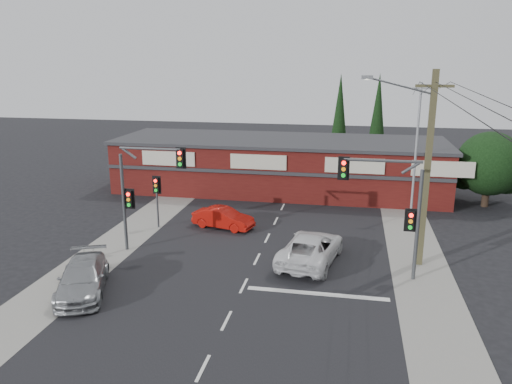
% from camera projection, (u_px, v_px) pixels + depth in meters
% --- Properties ---
extents(ground, '(120.00, 120.00, 0.00)m').
position_uv_depth(ground, '(249.00, 275.00, 24.98)').
color(ground, black).
rests_on(ground, ground).
extents(road_strip, '(14.00, 70.00, 0.01)m').
position_uv_depth(road_strip, '(266.00, 240.00, 29.73)').
color(road_strip, black).
rests_on(road_strip, ground).
extents(verge_left, '(3.00, 70.00, 0.02)m').
position_uv_depth(verge_left, '(133.00, 231.00, 31.29)').
color(verge_left, gray).
rests_on(verge_left, ground).
extents(verge_right, '(3.00, 70.00, 0.02)m').
position_uv_depth(verge_right, '(414.00, 250.00, 28.16)').
color(verge_right, gray).
rests_on(verge_right, ground).
extents(stop_line, '(6.50, 0.35, 0.01)m').
position_uv_depth(stop_line, '(317.00, 294.00, 22.92)').
color(stop_line, silver).
rests_on(stop_line, ground).
extents(white_suv, '(3.54, 6.01, 1.57)m').
position_uv_depth(white_suv, '(311.00, 248.00, 26.33)').
color(white_suv, silver).
rests_on(white_suv, ground).
extents(silver_suv, '(3.67, 5.36, 1.44)m').
position_uv_depth(silver_suv, '(83.00, 278.00, 22.89)').
color(silver_suv, '#96989A').
rests_on(silver_suv, ground).
extents(red_sedan, '(4.17, 2.31, 1.30)m').
position_uv_depth(red_sedan, '(223.00, 218.00, 31.77)').
color(red_sedan, '#B1120A').
rests_on(red_sedan, ground).
extents(lane_dashes, '(0.12, 38.28, 0.01)m').
position_uv_depth(lane_dashes, '(251.00, 271.00, 25.30)').
color(lane_dashes, silver).
rests_on(lane_dashes, ground).
extents(shop_building, '(27.30, 8.40, 4.22)m').
position_uv_depth(shop_building, '(279.00, 164.00, 40.73)').
color(shop_building, '#450F0D').
rests_on(shop_building, ground).
extents(tree_cluster, '(5.90, 5.10, 5.50)m').
position_uv_depth(tree_cluster, '(490.00, 167.00, 36.19)').
color(tree_cluster, '#2D2116').
rests_on(tree_cluster, ground).
extents(conifer_near, '(1.80, 1.80, 9.25)m').
position_uv_depth(conifer_near, '(340.00, 115.00, 45.70)').
color(conifer_near, '#2D2116').
rests_on(conifer_near, ground).
extents(conifer_far, '(1.80, 1.80, 9.25)m').
position_uv_depth(conifer_far, '(378.00, 114.00, 46.95)').
color(conifer_far, '#2D2116').
rests_on(conifer_far, ground).
extents(traffic_mast_left, '(3.77, 0.27, 5.97)m').
position_uv_depth(traffic_mast_left, '(141.00, 183.00, 27.05)').
color(traffic_mast_left, '#47494C').
rests_on(traffic_mast_left, ground).
extents(traffic_mast_right, '(3.96, 0.27, 5.97)m').
position_uv_depth(traffic_mast_right, '(395.00, 201.00, 23.66)').
color(traffic_mast_right, '#47494C').
rests_on(traffic_mast_right, ground).
extents(pedestal_signal, '(0.55, 0.27, 3.38)m').
position_uv_depth(pedestal_signal, '(157.00, 191.00, 31.38)').
color(pedestal_signal, '#47494C').
rests_on(pedestal_signal, ground).
extents(utility_pole, '(4.38, 0.59, 10.00)m').
position_uv_depth(utility_pole, '(425.00, 164.00, 24.89)').
color(utility_pole, brown).
rests_on(utility_pole, ground).
extents(steel_pole, '(1.20, 0.16, 9.00)m').
position_uv_depth(steel_pole, '(416.00, 147.00, 33.50)').
color(steel_pole, gray).
rests_on(steel_pole, ground).
extents(power_lines, '(2.01, 29.00, 1.22)m').
position_uv_depth(power_lines, '(456.00, 98.00, 18.76)').
color(power_lines, black).
rests_on(power_lines, ground).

